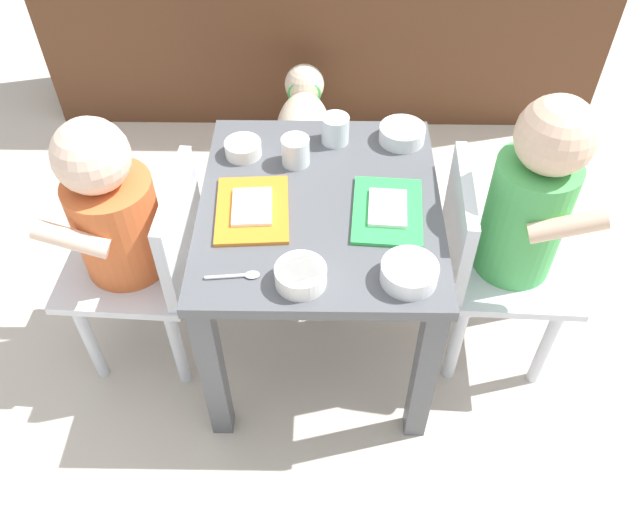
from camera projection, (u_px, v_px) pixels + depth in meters
ground_plane at (320, 336)px, 1.63m from camera, size 7.00×7.00×0.00m
dining_table at (320, 233)px, 1.36m from camera, size 0.49×0.56×0.45m
seated_child_left at (121, 221)px, 1.31m from camera, size 0.29×0.29×0.66m
seated_child_right at (522, 212)px, 1.30m from camera, size 0.29×0.29×0.71m
dog at (304, 124)px, 1.93m from camera, size 0.16×0.44×0.29m
food_tray_left at (252, 209)px, 1.28m from camera, size 0.15×0.20×0.02m
food_tray_right at (387, 210)px, 1.28m from camera, size 0.15×0.20×0.02m
water_cup_left at (296, 153)px, 1.37m from camera, size 0.06×0.06×0.06m
water_cup_right at (335, 131)px, 1.42m from camera, size 0.06×0.06×0.06m
cereal_bowl_left_side at (402, 133)px, 1.43m from camera, size 0.10×0.10×0.04m
cereal_bowl_right_side at (409, 272)px, 1.15m from camera, size 0.10×0.10×0.04m
veggie_bowl_far at (301, 275)px, 1.14m from camera, size 0.09×0.09×0.04m
veggie_bowl_near at (243, 148)px, 1.39m from camera, size 0.08×0.08×0.03m
spoon_by_left_tray at (238, 276)px, 1.16m from camera, size 0.10×0.02×0.01m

